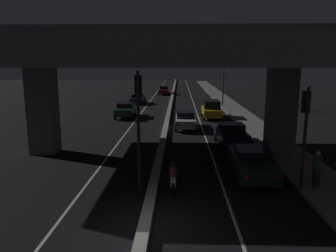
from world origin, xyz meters
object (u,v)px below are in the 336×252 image
object	(u,v)px
car_dark_green_lead_oncoming	(125,110)
car_white_third	(185,120)
car_dark_blue_second	(231,134)
pedestrian_on_sidewalk	(317,169)
car_dark_blue_second_oncoming	(138,99)
car_dark_green_lead	(252,162)
car_dark_red_third_oncoming	(164,90)
traffic_light_left_of_median	(139,110)
traffic_light_right_of_median	(305,121)
street_lamp	(221,70)
car_taxi_yellow_fourth	(211,109)
motorcycle_white_filtering_near	(173,178)

from	to	relation	value
car_dark_green_lead_oncoming	car_white_third	bearing A→B (deg)	44.27
car_dark_blue_second	pedestrian_on_sidewalk	size ratio (longest dim) A/B	2.45
car_dark_blue_second_oncoming	pedestrian_on_sidewalk	xyz separation A→B (m)	(12.09, -31.55, 0.29)
car_dark_green_lead	car_dark_red_third_oncoming	xyz separation A→B (m)	(-6.48, 43.50, 0.01)
car_dark_blue_second_oncoming	traffic_light_left_of_median	bearing A→B (deg)	8.32
traffic_light_right_of_median	car_white_third	size ratio (longest dim) A/B	1.05
car_dark_green_lead	car_dark_blue_second	xyz separation A→B (m)	(-0.06, 6.48, 0.01)
car_white_third	car_dark_green_lead_oncoming	bearing A→B (deg)	47.29
traffic_light_left_of_median	street_lamp	distance (m)	30.10
car_white_third	car_dark_green_lead_oncoming	world-z (taller)	car_dark_green_lead_oncoming
car_taxi_yellow_fourth	motorcycle_white_filtering_near	distance (m)	20.12
traffic_light_left_of_median	traffic_light_right_of_median	distance (m)	7.26
car_dark_blue_second	car_dark_blue_second_oncoming	world-z (taller)	car_dark_blue_second
car_dark_blue_second	motorcycle_white_filtering_near	distance (m)	9.27
car_white_third	traffic_light_left_of_median	bearing A→B (deg)	171.21
street_lamp	car_taxi_yellow_fourth	xyz separation A→B (m)	(-2.12, -9.38, -3.81)
traffic_light_left_of_median	pedestrian_on_sidewalk	distance (m)	8.46
traffic_light_left_of_median	car_white_third	distance (m)	14.68
traffic_light_left_of_median	traffic_light_right_of_median	size ratio (longest dim) A/B	1.14
traffic_light_right_of_median	car_dark_green_lead	size ratio (longest dim) A/B	1.02
car_white_third	pedestrian_on_sidewalk	distance (m)	15.11
traffic_light_left_of_median	car_dark_blue_second	world-z (taller)	traffic_light_left_of_median
car_dark_blue_second	car_dark_green_lead_oncoming	distance (m)	14.99
car_dark_green_lead_oncoming	car_dark_blue_second_oncoming	bearing A→B (deg)	178.20
traffic_light_right_of_median	car_white_third	distance (m)	15.22
car_dark_green_lead	car_taxi_yellow_fourth	size ratio (longest dim) A/B	1.06
motorcycle_white_filtering_near	car_white_third	bearing A→B (deg)	-4.89
traffic_light_right_of_median	car_white_third	world-z (taller)	traffic_light_right_of_median
car_dark_blue_second	car_taxi_yellow_fourth	distance (m)	11.40
street_lamp	car_dark_green_lead	bearing A→B (deg)	-93.70
car_dark_blue_second_oncoming	motorcycle_white_filtering_near	world-z (taller)	car_dark_blue_second_oncoming
street_lamp	car_taxi_yellow_fourth	world-z (taller)	street_lamp
car_dark_blue_second	car_white_third	bearing A→B (deg)	26.28
car_dark_blue_second_oncoming	car_dark_red_third_oncoming	distance (m)	14.03
car_dark_green_lead	pedestrian_on_sidewalk	distance (m)	3.07
car_dark_red_third_oncoming	motorcycle_white_filtering_near	world-z (taller)	car_dark_red_third_oncoming
motorcycle_white_filtering_near	car_dark_green_lead_oncoming	bearing A→B (deg)	13.62
car_dark_red_third_oncoming	pedestrian_on_sidewalk	world-z (taller)	pedestrian_on_sidewalk
car_dark_blue_second_oncoming	car_dark_red_third_oncoming	xyz separation A→B (m)	(3.09, 13.68, 0.08)
traffic_light_left_of_median	car_taxi_yellow_fourth	distance (m)	20.64
street_lamp	car_dark_green_lead_oncoming	xyz separation A→B (m)	(-11.20, -9.07, -3.95)
car_white_third	car_dark_green_lead_oncoming	distance (m)	8.63
car_taxi_yellow_fourth	car_dark_green_lead	bearing A→B (deg)	-178.60
traffic_light_right_of_median	street_lamp	world-z (taller)	street_lamp
street_lamp	car_white_third	size ratio (longest dim) A/B	1.80
street_lamp	car_dark_green_lead_oncoming	bearing A→B (deg)	-140.99
car_dark_blue_second	car_dark_blue_second_oncoming	size ratio (longest dim) A/B	0.98
traffic_light_right_of_median	car_dark_blue_second	distance (m)	8.94
car_dark_red_third_oncoming	car_dark_blue_second_oncoming	bearing A→B (deg)	-11.02
car_dark_green_lead	car_dark_red_third_oncoming	bearing A→B (deg)	10.28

